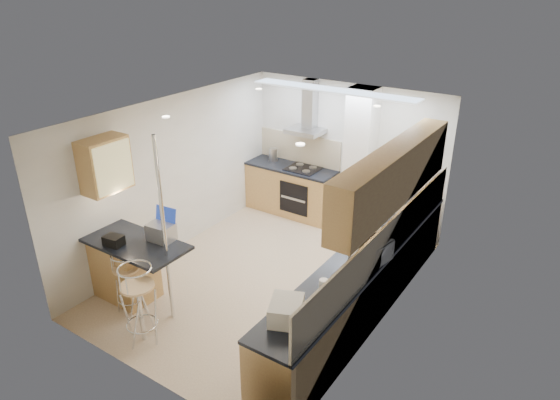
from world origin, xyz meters
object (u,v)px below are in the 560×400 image
Objects in this scene: bar_stool_near at (128,283)px; bread_bin at (286,311)px; laptop at (161,232)px; microwave at (371,252)px; bar_stool_end at (139,305)px.

bread_bin is at bearing -22.03° from bar_stool_near.
laptop is at bearing 145.77° from bread_bin.
microwave is 0.47× the size of bar_stool_end.
microwave is 1.53m from bread_bin.
laptop reaches higher than bar_stool_end.
bar_stool_near is (-0.21, -0.47, -0.61)m from laptop.
bar_stool_end is at bearing -70.62° from laptop.
bar_stool_end is at bearing -50.47° from bar_stool_near.
laptop is 0.80m from bar_stool_near.
bar_stool_end is at bearing 166.80° from bread_bin.
microwave is 2.72m from laptop.
microwave is 2.87m from bar_stool_end.
bar_stool_end is (0.37, -0.78, -0.53)m from laptop.
laptop reaches higher than bar_stool_near.
bar_stool_near is 2.54m from bread_bin.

